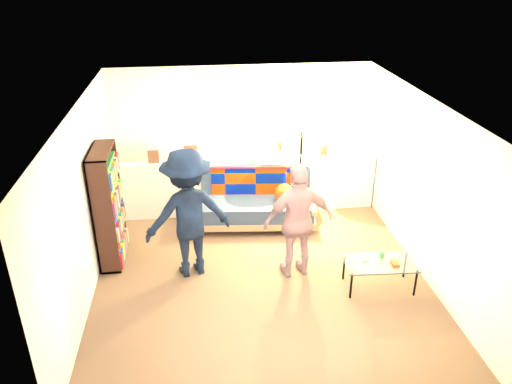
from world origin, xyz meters
TOP-DOWN VIEW (x-y plane):
  - ground at (0.00, 0.00)m, footprint 5.00×5.00m
  - room_shell at (0.00, 0.47)m, footprint 4.60×5.05m
  - half_wall_ledge at (0.00, 1.80)m, footprint 4.45×0.15m
  - ledge_decor at (-0.23, 1.78)m, footprint 2.97×0.02m
  - futon_sofa at (0.14, 1.41)m, footprint 1.99×1.09m
  - bookshelf at (-2.08, 0.59)m, footprint 0.28×0.85m
  - coffee_table at (1.54, -0.57)m, footprint 0.98×0.58m
  - floor_lamp at (0.85, 1.48)m, footprint 0.38×0.32m
  - person_left at (-0.95, 0.12)m, footprint 1.32×0.96m
  - person_right at (0.51, -0.10)m, footprint 1.02×0.55m

SIDE VIEW (x-z plane):
  - ground at x=0.00m, z-range 0.00..0.00m
  - coffee_table at x=1.54m, z-range 0.12..0.62m
  - futon_sofa at x=0.14m, z-range -0.03..0.79m
  - half_wall_ledge at x=0.00m, z-range 0.00..1.00m
  - bookshelf at x=-2.08m, z-range -0.06..1.65m
  - person_right at x=0.51m, z-range 0.00..1.65m
  - person_left at x=-0.95m, z-range 0.00..1.83m
  - floor_lamp at x=0.85m, z-range 0.34..1.96m
  - ledge_decor at x=-0.23m, z-range 0.95..1.40m
  - room_shell at x=0.00m, z-range 0.45..2.90m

